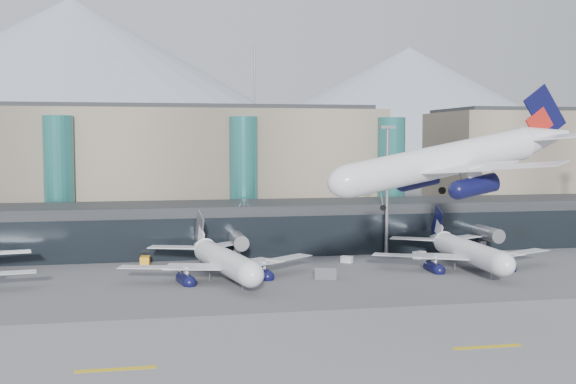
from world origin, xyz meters
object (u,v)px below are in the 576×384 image
at_px(lightmast_mid, 387,182).
at_px(veh_g, 347,259).
at_px(hero_jet, 464,149).
at_px(veh_b, 145,261).
at_px(veh_d, 419,255).
at_px(jet_parked_mid, 219,251).
at_px(jet_parked_right, 462,243).
at_px(veh_c, 326,273).

relative_size(lightmast_mid, veh_g, 12.27).
bearing_deg(hero_jet, veh_b, 120.17).
relative_size(veh_d, veh_g, 1.19).
bearing_deg(hero_jet, jet_parked_mid, 118.84).
bearing_deg(lightmast_mid, jet_parked_right, -60.30).
bearing_deg(jet_parked_right, veh_c, 104.39).
bearing_deg(veh_g, hero_jet, -50.81).
distance_m(veh_b, veh_d, 51.86).
xyz_separation_m(hero_jet, veh_d, (13.05, 47.08, -20.99)).
bearing_deg(jet_parked_right, veh_g, 67.93).
xyz_separation_m(veh_c, veh_d, (22.57, 15.97, -0.29)).
xyz_separation_m(jet_parked_right, veh_g, (-19.09, 8.36, -3.67)).
bearing_deg(jet_parked_right, lightmast_mid, 31.28).
relative_size(lightmast_mid, jet_parked_mid, 0.73).
xyz_separation_m(jet_parked_mid, veh_g, (24.69, 9.19, -3.68)).
xyz_separation_m(veh_b, veh_d, (51.74, -3.46, -0.06)).
distance_m(jet_parked_mid, jet_parked_right, 43.79).
height_order(jet_parked_right, veh_g, jet_parked_right).
height_order(jet_parked_right, veh_d, jet_parked_right).
height_order(veh_b, veh_g, veh_b).
height_order(jet_parked_mid, veh_d, jet_parked_mid).
distance_m(jet_parked_right, veh_g, 21.16).
bearing_deg(hero_jet, veh_c, 99.75).
bearing_deg(veh_d, veh_g, 159.79).
xyz_separation_m(lightmast_mid, veh_g, (-10.21, -7.21, -13.81)).
xyz_separation_m(lightmast_mid, veh_c, (-17.89, -21.66, -13.43)).
distance_m(jet_parked_right, veh_d, 11.31).
bearing_deg(veh_c, veh_b, 162.91).
bearing_deg(veh_d, veh_b, 150.15).
height_order(lightmast_mid, veh_c, lightmast_mid).
xyz_separation_m(jet_parked_right, veh_c, (-26.77, -6.09, -3.29)).
height_order(jet_parked_right, veh_c, jet_parked_right).
height_order(lightmast_mid, jet_parked_mid, lightmast_mid).
distance_m(veh_d, veh_g, 14.97).
bearing_deg(jet_parked_mid, veh_b, 29.67).
relative_size(hero_jet, veh_d, 14.13).
relative_size(veh_b, veh_g, 1.28).
height_order(veh_b, veh_d, veh_b).
bearing_deg(veh_g, jet_parked_right, 13.23).
distance_m(veh_c, veh_d, 27.65).
bearing_deg(jet_parked_mid, veh_g, -80.55).
bearing_deg(veh_b, veh_d, -88.61).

